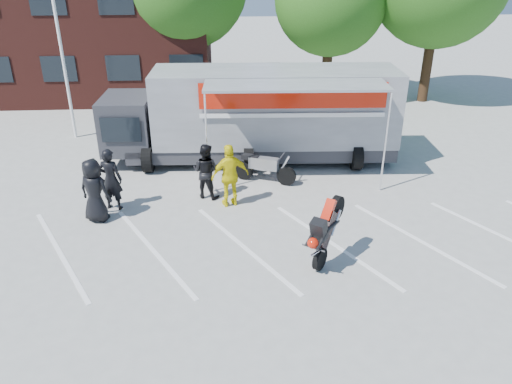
{
  "coord_description": "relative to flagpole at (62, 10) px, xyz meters",
  "views": [
    {
      "loc": [
        -0.19,
        -10.25,
        7.17
      ],
      "look_at": [
        0.56,
        1.66,
        1.3
      ],
      "focal_mm": 35.0,
      "sensor_mm": 36.0,
      "label": 1
    }
  ],
  "objects": [
    {
      "name": "parking_bay_lines",
      "position": [
        6.24,
        -9.0,
        -5.05
      ],
      "size": [
        18.09,
        13.33,
        0.01
      ],
      "primitive_type": "cube",
      "rotation": [
        0.0,
        0.0,
        0.52
      ],
      "color": "white",
      "rests_on": "ground"
    },
    {
      "name": "parked_motorcycle",
      "position": [
        7.32,
        -4.95,
        -5.05
      ],
      "size": [
        2.29,
        1.48,
        1.14
      ],
      "primitive_type": null,
      "rotation": [
        0.0,
        0.0,
        1.19
      ],
      "color": "#A6A6AA",
      "rests_on": "ground"
    },
    {
      "name": "flagpole",
      "position": [
        0.0,
        0.0,
        0.0
      ],
      "size": [
        1.61,
        0.12,
        8.0
      ],
      "color": "white",
      "rests_on": "ground"
    },
    {
      "name": "spectator_hivis",
      "position": [
        6.14,
        -6.54,
        -4.07
      ],
      "size": [
        1.25,
        0.78,
        1.98
      ],
      "primitive_type": "imported",
      "rotation": [
        0.0,
        0.0,
        3.42
      ],
      "color": "yellow",
      "rests_on": "ground"
    },
    {
      "name": "transporter_truck",
      "position": [
        7.33,
        -2.93,
        -5.05
      ],
      "size": [
        10.7,
        5.44,
        3.35
      ],
      "primitive_type": null,
      "rotation": [
        0.0,
        0.0,
        -0.03
      ],
      "color": "#96989E",
      "rests_on": "ground"
    },
    {
      "name": "ground",
      "position": [
        6.24,
        -10.0,
        -5.05
      ],
      "size": [
        100.0,
        100.0,
        0.0
      ],
      "primitive_type": "plane",
      "color": "#A5A5A0",
      "rests_on": "ground"
    },
    {
      "name": "office_building",
      "position": [
        -3.76,
        8.0,
        -1.55
      ],
      "size": [
        18.0,
        8.0,
        7.0
      ],
      "primitive_type": "cube",
      "color": "#4D1E18",
      "rests_on": "ground"
    },
    {
      "name": "stunt_bike_rider",
      "position": [
        8.63,
        -9.63,
        -5.05
      ],
      "size": [
        1.57,
        1.75,
        1.9
      ],
      "primitive_type": null,
      "rotation": [
        0.0,
        0.0,
        -0.63
      ],
      "color": "black",
      "rests_on": "ground"
    },
    {
      "name": "spectator_leather_b",
      "position": [
        2.58,
        -6.54,
        -4.09
      ],
      "size": [
        0.79,
        0.61,
        1.93
      ],
      "primitive_type": "imported",
      "rotation": [
        0.0,
        0.0,
        2.91
      ],
      "color": "black",
      "rests_on": "ground"
    },
    {
      "name": "spectator_leather_c",
      "position": [
        5.38,
        -5.93,
        -4.16
      ],
      "size": [
        1.06,
        0.96,
        1.78
      ],
      "primitive_type": "imported",
      "rotation": [
        0.0,
        0.0,
        2.73
      ],
      "color": "black",
      "rests_on": "ground"
    },
    {
      "name": "spectator_leather_a",
      "position": [
        2.26,
        -7.25,
        -4.1
      ],
      "size": [
        1.09,
        0.91,
        1.9
      ],
      "primitive_type": "imported",
      "rotation": [
        0.0,
        0.0,
        2.76
      ],
      "color": "black",
      "rests_on": "ground"
    }
  ]
}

